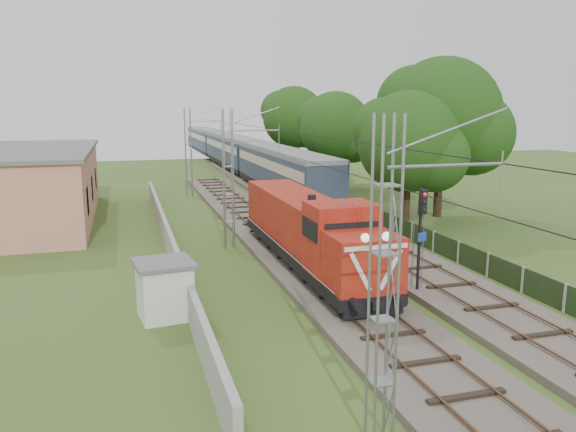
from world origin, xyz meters
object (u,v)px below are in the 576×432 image
object	(u,v)px
locomotive	(309,230)
signal_post	(421,223)
coach_rake	(232,149)
relay_hut	(165,289)

from	to	relation	value
locomotive	signal_post	size ratio (longest dim) A/B	3.34
coach_rake	relay_hut	distance (m)	52.92
coach_rake	signal_post	world-z (taller)	signal_post
locomotive	coach_rake	xyz separation A→B (m)	(5.00, 46.94, 0.55)
locomotive	signal_post	distance (m)	6.20
locomotive	relay_hut	size ratio (longest dim) A/B	6.45
locomotive	signal_post	world-z (taller)	signal_post
signal_post	relay_hut	distance (m)	10.98
coach_rake	signal_post	xyz separation A→B (m)	(-1.65, -52.02, 0.60)
coach_rake	signal_post	size ratio (longest dim) A/B	15.23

